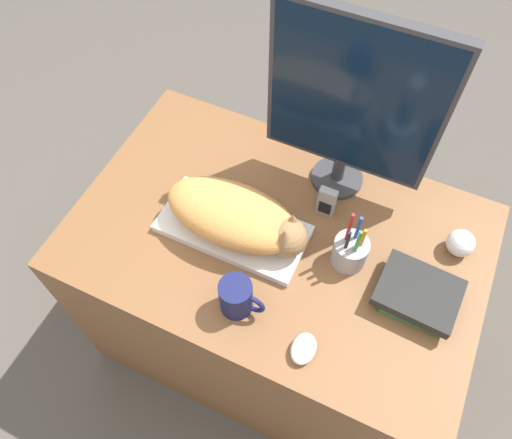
% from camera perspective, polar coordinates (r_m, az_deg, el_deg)
% --- Properties ---
extents(ground_plane, '(12.00, 12.00, 0.00)m').
position_cam_1_polar(ground_plane, '(1.97, -3.00, -21.72)').
color(ground_plane, '#4C4742').
extents(desk, '(1.13, 0.73, 0.76)m').
position_cam_1_polar(desk, '(1.71, 1.97, -8.32)').
color(desk, brown).
rests_on(desk, ground_plane).
extents(keyboard, '(0.40, 0.19, 0.02)m').
position_cam_1_polar(keyboard, '(1.36, -2.64, -1.04)').
color(keyboard, silver).
rests_on(keyboard, desk).
extents(cat, '(0.40, 0.19, 0.12)m').
position_cam_1_polar(cat, '(1.30, -1.97, 0.28)').
color(cat, '#D18C47').
rests_on(cat, keyboard).
extents(monitor, '(0.44, 0.15, 0.55)m').
position_cam_1_polar(monitor, '(1.26, 11.05, 12.84)').
color(monitor, '#333338').
rests_on(monitor, desk).
extents(computer_mouse, '(0.06, 0.08, 0.03)m').
position_cam_1_polar(computer_mouse, '(1.22, 5.46, -14.47)').
color(computer_mouse, silver).
rests_on(computer_mouse, desk).
extents(coffee_mug, '(0.12, 0.08, 0.11)m').
position_cam_1_polar(coffee_mug, '(1.22, -2.18, -8.86)').
color(coffee_mug, '#141947').
rests_on(coffee_mug, desk).
extents(pen_cup, '(0.09, 0.09, 0.20)m').
position_cam_1_polar(pen_cup, '(1.31, 10.69, -3.58)').
color(pen_cup, '#939399').
rests_on(pen_cup, desk).
extents(baseball, '(0.07, 0.07, 0.07)m').
position_cam_1_polar(baseball, '(1.42, 22.35, -2.51)').
color(baseball, silver).
rests_on(baseball, desk).
extents(phone, '(0.05, 0.02, 0.10)m').
position_cam_1_polar(phone, '(1.38, 8.08, 2.00)').
color(phone, '#99999E').
rests_on(phone, desk).
extents(book_stack, '(0.21, 0.17, 0.06)m').
position_cam_1_polar(book_stack, '(1.31, 18.00, -8.25)').
color(book_stack, '#2D6B38').
rests_on(book_stack, desk).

